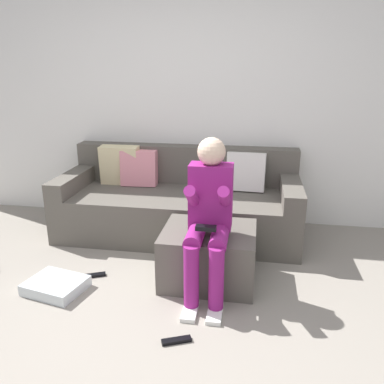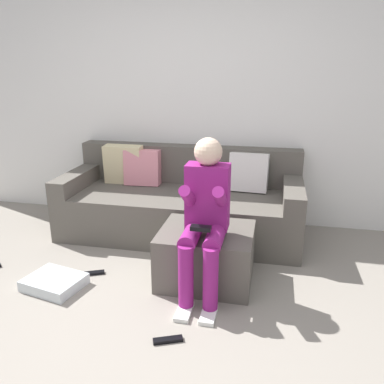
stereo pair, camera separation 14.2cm
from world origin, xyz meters
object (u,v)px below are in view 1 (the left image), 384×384
at_px(couch_sectional, 179,202).
at_px(person_seated, 209,213).
at_px(storage_bin, 56,286).
at_px(ottoman, 209,255).
at_px(remote_by_storage_bin, 94,275).
at_px(remote_near_ottoman, 176,340).

relative_size(couch_sectional, person_seated, 2.02).
xyz_separation_m(person_seated, storage_bin, (-1.13, -0.18, -0.59)).
distance_m(couch_sectional, storage_bin, 1.46).
distance_m(ottoman, person_seated, 0.46).
xyz_separation_m(ottoman, storage_bin, (-1.11, -0.36, -0.17)).
height_order(couch_sectional, remote_by_storage_bin, couch_sectional).
height_order(storage_bin, remote_near_ottoman, storage_bin).
relative_size(ottoman, person_seated, 0.62).
xyz_separation_m(couch_sectional, remote_near_ottoman, (0.31, -1.68, -0.30)).
relative_size(couch_sectional, remote_near_ottoman, 12.59).
height_order(remote_near_ottoman, remote_by_storage_bin, same).
bearing_deg(remote_by_storage_bin, person_seated, -28.20).
bearing_deg(person_seated, ottoman, 95.36).
bearing_deg(ottoman, remote_near_ottoman, -97.37).
height_order(ottoman, storage_bin, ottoman).
distance_m(person_seated, remote_by_storage_bin, 1.12).
height_order(couch_sectional, ottoman, couch_sectional).
distance_m(couch_sectional, remote_by_storage_bin, 1.17).
distance_m(person_seated, remote_near_ottoman, 0.87).
bearing_deg(remote_by_storage_bin, ottoman, -16.93).
xyz_separation_m(couch_sectional, remote_by_storage_bin, (-0.50, -1.02, -0.30)).
bearing_deg(couch_sectional, remote_near_ottoman, -79.43).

